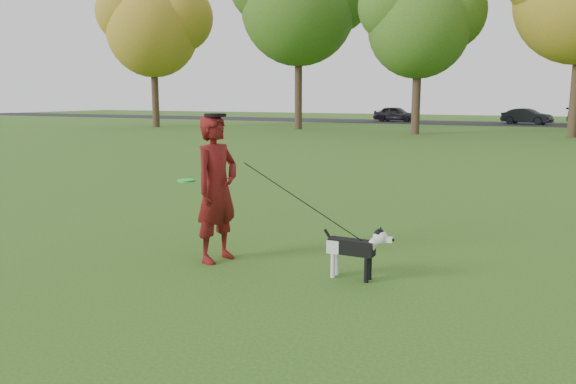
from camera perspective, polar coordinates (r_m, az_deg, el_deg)
The scene contains 7 objects.
ground at distance 7.63m, azimuth -1.94°, elevation -6.61°, with size 120.00×120.00×0.00m, color #285116.
road at distance 46.65m, azimuth 21.69°, elevation 6.44°, with size 120.00×7.00×0.02m, color black.
man at distance 7.33m, azimuth -7.24°, elevation 0.34°, with size 0.70×0.46×1.92m, color #520B0F.
dog at distance 6.67m, azimuth 7.01°, elevation -5.50°, with size 0.87×0.17×0.66m.
car_left at distance 48.13m, azimuth 10.91°, elevation 7.79°, with size 1.49×3.69×1.26m, color black.
car_mid at distance 46.56m, azimuth 23.10°, elevation 7.08°, with size 1.25×3.59×1.18m, color black.
man_held_items at distance 6.76m, azimuth 1.29°, elevation -0.83°, with size 2.57×0.33×1.49m.
Camera 1 is at (3.41, -6.48, 2.15)m, focal length 35.00 mm.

